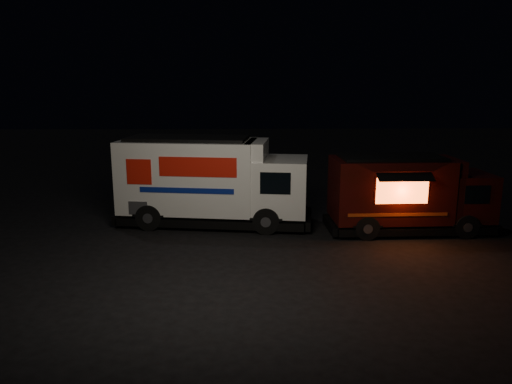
{
  "coord_description": "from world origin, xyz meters",
  "views": [
    {
      "loc": [
        -0.02,
        -14.77,
        5.16
      ],
      "look_at": [
        0.35,
        2.0,
        1.41
      ],
      "focal_mm": 35.0,
      "sensor_mm": 36.0,
      "label": 1
    }
  ],
  "objects": [
    {
      "name": "red_truck",
      "position": [
        5.7,
        1.95,
        1.33
      ],
      "size": [
        5.79,
        2.26,
        2.67
      ],
      "primitive_type": null,
      "rotation": [
        0.0,
        0.0,
        0.03
      ],
      "color": "black",
      "rests_on": "ground"
    },
    {
      "name": "white_truck",
      "position": [
        -1.15,
        3.0,
        1.6
      ],
      "size": [
        7.32,
        3.35,
        3.2
      ],
      "primitive_type": null,
      "rotation": [
        0.0,
        0.0,
        -0.14
      ],
      "color": "white",
      "rests_on": "ground"
    },
    {
      "name": "ground",
      "position": [
        0.0,
        0.0,
        0.0
      ],
      "size": [
        80.0,
        80.0,
        0.0
      ],
      "primitive_type": "plane",
      "color": "black",
      "rests_on": "ground"
    }
  ]
}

